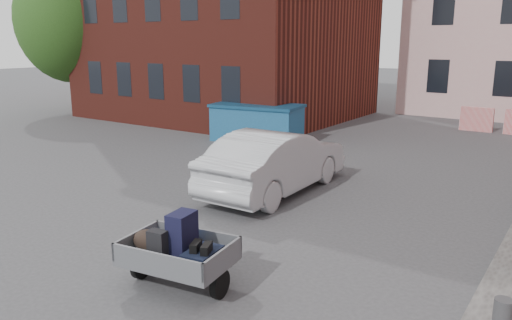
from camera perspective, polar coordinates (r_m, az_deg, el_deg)
The scene contains 6 objects.
ground at distance 10.42m, azimuth -7.72°, elevation -7.37°, with size 120.00×120.00×0.00m, color #38383A.
far_building at distance 39.48m, azimuth -8.02°, elevation 13.82°, with size 6.00×6.00×8.00m, color maroon.
tree at distance 27.84m, azimuth -20.64°, elevation 15.72°, with size 5.28×5.28×8.30m.
trailer at distance 7.74m, azimuth -8.96°, elevation -10.16°, with size 1.74×1.90×1.20m.
dumpster at distance 18.73m, azimuth 0.12°, elevation 4.31°, with size 3.53×2.20×1.38m.
silver_car at distance 12.37m, azimuth 2.26°, elevation -0.13°, with size 1.65×4.73×1.56m, color #B4B7BC.
Camera 1 is at (6.62, -7.15, 3.69)m, focal length 35.00 mm.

